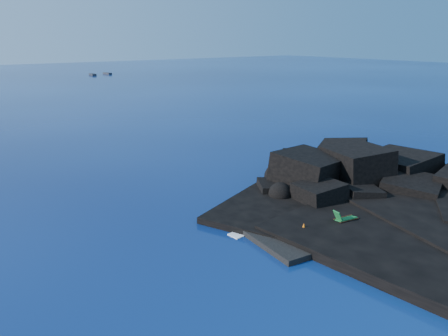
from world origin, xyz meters
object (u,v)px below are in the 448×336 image
Objects in this scene: deck_chair at (346,216)px; distant_boat_b at (107,74)px; sunbather at (322,219)px; marker_cone at (304,227)px; distant_boat_a at (93,75)px.

deck_chair is 0.41× the size of distant_boat_b.
sunbather is at bearing -113.66° from distant_boat_b.
distant_boat_b is at bearing 73.05° from marker_cone.
distant_boat_a is at bearing -173.10° from distant_boat_b.
sunbather is 0.40× the size of distant_boat_b.
marker_cone reaches higher than distant_boat_a.
marker_cone is 0.13× the size of distant_boat_a.
sunbather is at bearing -100.07° from distant_boat_a.
distant_boat_b is at bearing 51.55° from sunbather.
distant_boat_b is (35.96, 124.36, -0.51)m from sunbather.
distant_boat_a is 5.72m from distant_boat_b.
distant_boat_a is (29.46, 124.10, -0.91)m from deck_chair.
deck_chair is 1.56m from sunbather.
distant_boat_a is (30.41, 122.93, -0.51)m from sunbather.
marker_cone is at bearing 173.21° from deck_chair.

